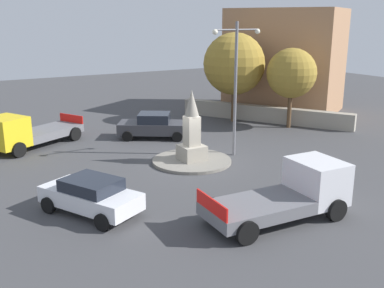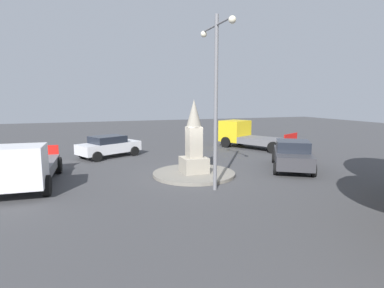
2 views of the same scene
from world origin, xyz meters
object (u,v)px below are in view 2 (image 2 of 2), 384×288
object	(u,v)px
streetlamp	(216,86)
truck_yellow_parked_right	(247,135)
car_white_near_island	(109,146)
car_dark_grey_waiting	(292,155)
monument	(194,144)
truck_white_approaching	(23,167)

from	to	relation	value
streetlamp	truck_yellow_parked_right	bearing A→B (deg)	-36.30
car_white_near_island	car_dark_grey_waiting	distance (m)	11.59
streetlamp	car_white_near_island	world-z (taller)	streetlamp
car_dark_grey_waiting	truck_yellow_parked_right	world-z (taller)	truck_yellow_parked_right
car_white_near_island	monument	bearing A→B (deg)	-151.62
car_dark_grey_waiting	truck_white_approaching	xyz separation A→B (m)	(0.68, 13.25, 0.16)
monument	truck_yellow_parked_right	size ratio (longest dim) A/B	0.61
car_white_near_island	truck_white_approaching	bearing A→B (deg)	147.45
car_white_near_island	truck_yellow_parked_right	size ratio (longest dim) A/B	0.72
car_white_near_island	car_dark_grey_waiting	bearing A→B (deg)	-127.98
car_white_near_island	truck_white_approaching	xyz separation A→B (m)	(-6.45, 4.12, 0.21)
monument	car_white_near_island	world-z (taller)	monument
car_dark_grey_waiting	car_white_near_island	bearing A→B (deg)	52.02
streetlamp	car_white_near_island	size ratio (longest dim) A/B	1.64
monument	car_dark_grey_waiting	bearing A→B (deg)	-95.38
car_white_near_island	truck_white_approaching	world-z (taller)	truck_white_approaching
streetlamp	truck_white_approaching	xyz separation A→B (m)	(2.83, 7.64, -3.39)
car_dark_grey_waiting	truck_yellow_parked_right	xyz separation A→B (m)	(7.52, -1.51, 0.18)
streetlamp	car_dark_grey_waiting	size ratio (longest dim) A/B	1.52
streetlamp	car_dark_grey_waiting	xyz separation A→B (m)	(2.15, -5.60, -3.55)
monument	streetlamp	xyz separation A→B (m)	(-2.68, 0.04, 2.73)
truck_yellow_parked_right	truck_white_approaching	size ratio (longest dim) A/B	1.07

